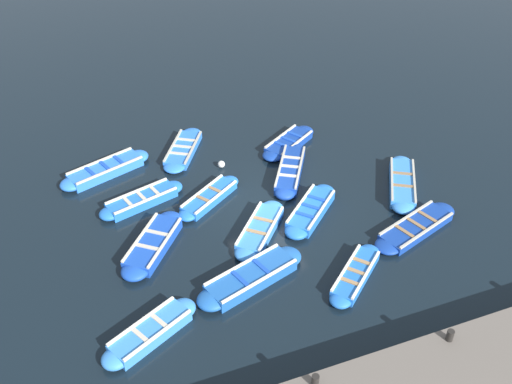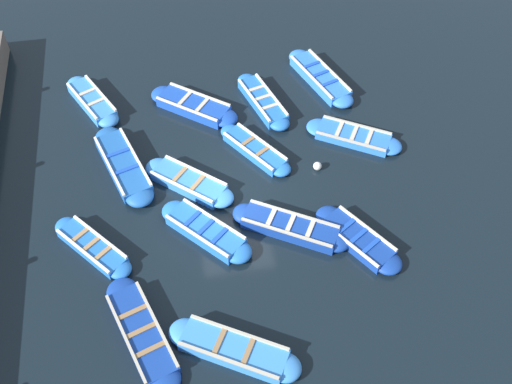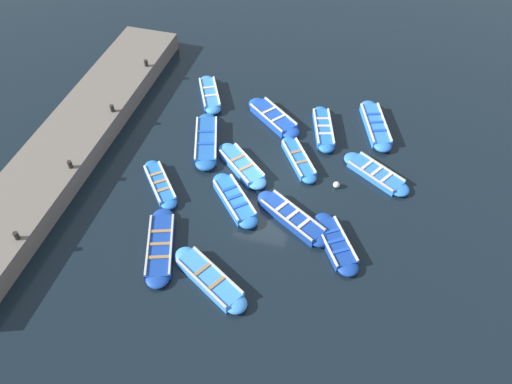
# 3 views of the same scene
# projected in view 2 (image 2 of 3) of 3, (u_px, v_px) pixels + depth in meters

# --- Properties ---
(ground_plane) EXTENTS (120.00, 120.00, 0.00)m
(ground_plane) POSITION_uv_depth(u_px,v_px,m) (233.00, 199.00, 19.69)
(ground_plane) COLOR black
(boat_outer_right) EXTENTS (3.13, 2.90, 0.41)m
(boat_outer_right) POSITION_uv_depth(u_px,v_px,m) (189.00, 182.00, 19.93)
(boat_outer_right) COLOR #3884E0
(boat_outer_right) RESTS_ON ground
(boat_mid_row) EXTENTS (2.19, 3.32, 0.44)m
(boat_mid_row) POSITION_uv_depth(u_px,v_px,m) (92.00, 101.00, 22.50)
(boat_mid_row) COLOR #3884E0
(boat_mid_row) RESTS_ON ground
(boat_near_quay) EXTENTS (1.70, 3.51, 0.42)m
(boat_near_quay) POSITION_uv_depth(u_px,v_px,m) (263.00, 101.00, 22.51)
(boat_near_quay) COLOR blue
(boat_near_quay) RESTS_ON ground
(boat_outer_left) EXTENTS (3.69, 2.65, 0.45)m
(boat_outer_left) POSITION_uv_depth(u_px,v_px,m) (290.00, 227.00, 18.70)
(boat_outer_left) COLOR navy
(boat_outer_left) RESTS_ON ground
(boat_bow_out) EXTENTS (2.94, 3.10, 0.44)m
(boat_bow_out) POSITION_uv_depth(u_px,v_px,m) (206.00, 231.00, 18.61)
(boat_bow_out) COLOR blue
(boat_bow_out) RESTS_ON ground
(boat_end_of_row) EXTENTS (2.49, 3.20, 0.38)m
(boat_end_of_row) POSITION_uv_depth(u_px,v_px,m) (358.00, 239.00, 18.45)
(boat_end_of_row) COLOR navy
(boat_end_of_row) RESTS_ON ground
(boat_inner_gap) EXTENTS (3.45, 2.57, 0.35)m
(boat_inner_gap) POSITION_uv_depth(u_px,v_px,m) (353.00, 136.00, 21.35)
(boat_inner_gap) COLOR blue
(boat_inner_gap) RESTS_ON ground
(boat_drifting) EXTENTS (2.61, 2.89, 0.38)m
(boat_drifting) POSITION_uv_depth(u_px,v_px,m) (92.00, 247.00, 18.26)
(boat_drifting) COLOR blue
(boat_drifting) RESTS_ON ground
(boat_centre) EXTENTS (2.11, 3.94, 0.45)m
(boat_centre) POSITION_uv_depth(u_px,v_px,m) (320.00, 78.00, 23.38)
(boat_centre) COLOR blue
(boat_centre) RESTS_ON ground
(boat_far_corner) EXTENTS (2.14, 4.02, 0.36)m
(boat_far_corner) POSITION_uv_depth(u_px,v_px,m) (142.00, 333.00, 16.43)
(boat_far_corner) COLOR navy
(boat_far_corner) RESTS_ON ground
(boat_tucked) EXTENTS (2.40, 3.07, 0.37)m
(boat_tucked) POSITION_uv_depth(u_px,v_px,m) (255.00, 150.00, 20.92)
(boat_tucked) COLOR blue
(boat_tucked) RESTS_ON ground
(boat_stern_in) EXTENTS (3.70, 2.66, 0.43)m
(boat_stern_in) POSITION_uv_depth(u_px,v_px,m) (234.00, 350.00, 16.08)
(boat_stern_in) COLOR #3884E0
(boat_stern_in) RESTS_ON ground
(boat_alongside) EXTENTS (3.43, 2.99, 0.45)m
(boat_alongside) POSITION_uv_depth(u_px,v_px,m) (194.00, 106.00, 22.32)
(boat_alongside) COLOR #1947B7
(boat_alongside) RESTS_ON ground
(boat_broadside) EXTENTS (2.13, 4.13, 0.47)m
(boat_broadside) POSITION_uv_depth(u_px,v_px,m) (123.00, 165.00, 20.38)
(boat_broadside) COLOR #1E59AD
(boat_broadside) RESTS_ON ground
(buoy_orange_near) EXTENTS (0.29, 0.29, 0.29)m
(buoy_orange_near) POSITION_uv_depth(u_px,v_px,m) (317.00, 166.00, 20.43)
(buoy_orange_near) COLOR silver
(buoy_orange_near) RESTS_ON ground
(buoy_yellow_far) EXTENTS (0.26, 0.26, 0.26)m
(buoy_yellow_far) POSITION_uv_depth(u_px,v_px,m) (285.00, 357.00, 16.00)
(buoy_yellow_far) COLOR silver
(buoy_yellow_far) RESTS_ON ground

